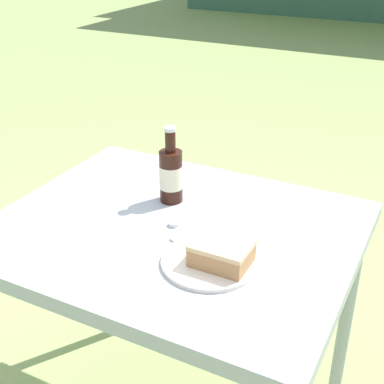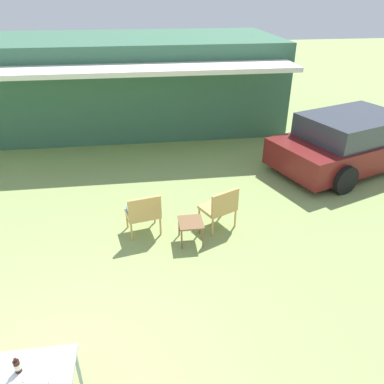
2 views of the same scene
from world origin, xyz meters
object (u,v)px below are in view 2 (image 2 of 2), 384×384
at_px(wicker_chair_cushioned, 143,212).
at_px(wicker_chair_plain, 220,206).
at_px(parked_car, 354,141).
at_px(garden_side_table, 191,224).
at_px(cola_bottle_near, 17,366).

xyz_separation_m(wicker_chair_cushioned, wicker_chair_plain, (1.41, -0.01, 0.01)).
xyz_separation_m(parked_car, wicker_chair_plain, (-3.82, -2.28, -0.19)).
height_order(wicker_chair_cushioned, garden_side_table, wicker_chair_cushioned).
bearing_deg(wicker_chair_plain, parked_car, -175.09).
bearing_deg(garden_side_table, cola_bottle_near, -125.69).
bearing_deg(wicker_chair_cushioned, garden_side_table, 144.23).
relative_size(wicker_chair_cushioned, wicker_chair_plain, 1.00).
distance_m(parked_car, wicker_chair_plain, 4.45).
bearing_deg(wicker_chair_cushioned, wicker_chair_plain, 167.79).
distance_m(wicker_chair_plain, garden_side_table, 0.70).
xyz_separation_m(wicker_chair_cushioned, garden_side_table, (0.81, -0.36, -0.10)).
relative_size(parked_car, cola_bottle_near, 21.67).
bearing_deg(wicker_chair_plain, wicker_chair_cushioned, -26.46).
xyz_separation_m(wicker_chair_cushioned, cola_bottle_near, (-1.25, -3.23, 0.37)).
relative_size(garden_side_table, cola_bottle_near, 2.16).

